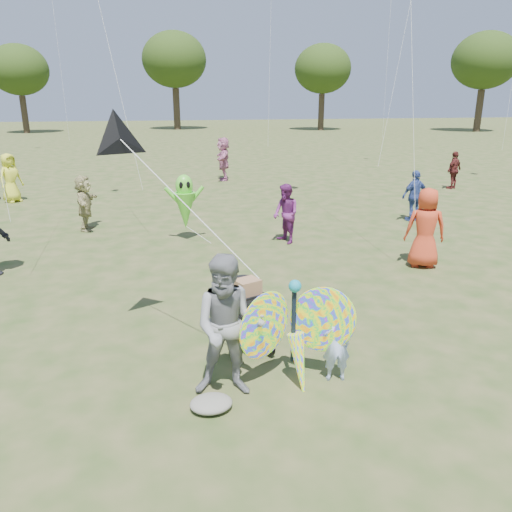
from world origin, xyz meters
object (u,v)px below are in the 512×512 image
(adult_man, at_px, (229,327))
(crowd_g, at_px, (10,178))
(butterfly_kite, at_px, (296,335))
(alien_kite, at_px, (185,204))
(crowd_e, at_px, (286,214))
(crowd_h, at_px, (454,170))
(crowd_d, at_px, (85,203))
(child_girl, at_px, (336,345))
(crowd_j, at_px, (223,159))
(crowd_a, at_px, (426,228))
(jogging_stroller, at_px, (246,308))
(crowd_c, at_px, (415,196))

(adult_man, distance_m, crowd_g, 14.80)
(butterfly_kite, height_order, alien_kite, alien_kite)
(crowd_e, xyz_separation_m, alien_kite, (-2.49, 0.73, 0.21))
(butterfly_kite, bearing_deg, crowd_h, 50.43)
(adult_man, xyz_separation_m, crowd_d, (-2.62, 8.95, -0.14))
(crowd_d, bearing_deg, child_girl, -149.91)
(crowd_d, height_order, alien_kite, alien_kite)
(crowd_j, height_order, alien_kite, crowd_j)
(child_girl, distance_m, crowd_d, 9.82)
(crowd_a, xyz_separation_m, crowd_e, (-2.47, 2.48, -0.12))
(crowd_a, relative_size, jogging_stroller, 1.55)
(adult_man, relative_size, crowd_d, 1.18)
(adult_man, distance_m, butterfly_kite, 0.88)
(crowd_c, bearing_deg, alien_kite, -4.09)
(crowd_c, relative_size, crowd_e, 1.01)
(crowd_h, xyz_separation_m, alien_kite, (-11.37, -5.55, 0.21))
(crowd_h, bearing_deg, crowd_g, -30.38)
(adult_man, bearing_deg, crowd_d, 119.58)
(crowd_c, relative_size, crowd_d, 0.99)
(crowd_e, bearing_deg, crowd_d, -131.53)
(crowd_c, bearing_deg, crowd_j, -74.12)
(crowd_g, distance_m, alien_kite, 8.60)
(butterfly_kite, bearing_deg, crowd_g, 115.32)
(child_girl, distance_m, crowd_g, 15.40)
(crowd_h, bearing_deg, butterfly_kite, 23.14)
(jogging_stroller, relative_size, butterfly_kite, 0.65)
(crowd_a, distance_m, alien_kite, 5.91)
(crowd_a, distance_m, crowd_h, 10.86)
(crowd_h, bearing_deg, crowd_j, -52.72)
(crowd_a, bearing_deg, crowd_g, -22.76)
(adult_man, relative_size, alien_kite, 1.05)
(crowd_h, relative_size, alien_kite, 0.87)
(crowd_c, xyz_separation_m, crowd_e, (-4.45, -1.50, -0.01))
(child_girl, distance_m, crowd_c, 9.74)
(crowd_j, bearing_deg, crowd_e, 7.63)
(crowd_h, distance_m, jogging_stroller, 15.93)
(child_girl, xyz_separation_m, adult_man, (-1.42, -0.00, 0.41))
(crowd_g, relative_size, alien_kite, 0.99)
(crowd_j, xyz_separation_m, alien_kite, (-2.50, -9.77, 0.01))
(child_girl, height_order, crowd_d, crowd_d)
(crowd_c, bearing_deg, jogging_stroller, 35.71)
(crowd_e, bearing_deg, crowd_j, 163.94)
(child_girl, xyz_separation_m, crowd_c, (5.57, 7.99, 0.26))
(alien_kite, bearing_deg, crowd_h, 26.00)
(alien_kite, bearing_deg, crowd_j, 75.65)
(alien_kite, bearing_deg, adult_man, -90.36)
(crowd_e, bearing_deg, alien_kite, -122.43)
(crowd_h, bearing_deg, crowd_e, 7.97)
(crowd_e, distance_m, crowd_j, 10.50)
(adult_man, relative_size, jogging_stroller, 1.61)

